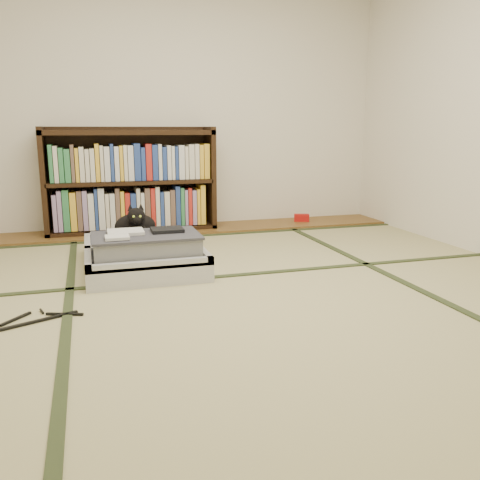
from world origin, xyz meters
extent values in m
plane|color=tan|center=(0.00, 0.00, 0.00)|extent=(4.50, 4.50, 0.00)
cube|color=brown|center=(0.00, 2.00, 0.01)|extent=(4.00, 0.50, 0.02)
cube|color=#AD110D|center=(1.21, 2.03, 0.06)|extent=(0.17, 0.14, 0.07)
plane|color=silver|center=(0.00, 2.25, 1.20)|extent=(4.00, 0.00, 4.00)
cube|color=#2D381E|center=(-1.00, 0.00, 0.00)|extent=(0.05, 4.50, 0.01)
cube|color=#2D381E|center=(1.00, 0.00, 0.00)|extent=(0.05, 4.50, 0.01)
cube|color=#2D381E|center=(0.00, 0.40, 0.00)|extent=(4.00, 0.05, 0.01)
cube|color=#2D381E|center=(0.00, 1.70, 0.00)|extent=(4.00, 0.05, 0.01)
cube|color=black|center=(-1.22, 2.07, 0.47)|extent=(0.04, 0.35, 0.98)
cube|color=black|center=(0.27, 2.07, 0.47)|extent=(0.04, 0.35, 0.98)
cube|color=black|center=(-0.48, 2.07, 0.03)|extent=(1.53, 0.35, 0.04)
cube|color=black|center=(-0.48, 2.07, 0.91)|extent=(1.53, 0.35, 0.04)
cube|color=black|center=(-0.48, 2.07, 0.47)|extent=(1.46, 0.35, 0.03)
cube|color=black|center=(-0.48, 2.23, 0.47)|extent=(1.53, 0.02, 0.98)
cube|color=gray|center=(-0.48, 2.05, 0.25)|extent=(1.38, 0.24, 0.42)
cube|color=gray|center=(-0.48, 2.05, 0.66)|extent=(1.38, 0.24, 0.37)
cube|color=#BBBCC0|center=(-0.52, 0.55, 0.07)|extent=(0.77, 0.52, 0.13)
cube|color=#2E2F36|center=(-0.52, 0.55, 0.10)|extent=(0.69, 0.43, 0.10)
cube|color=#BBBCC0|center=(-0.52, 0.31, 0.14)|extent=(0.77, 0.04, 0.05)
cube|color=#BBBCC0|center=(-0.52, 0.79, 0.14)|extent=(0.77, 0.04, 0.05)
cube|color=#BBBCC0|center=(-0.89, 0.55, 0.14)|extent=(0.04, 0.52, 0.05)
cube|color=#BBBCC0|center=(-0.15, 0.55, 0.14)|extent=(0.04, 0.52, 0.05)
cube|color=#BBBCC0|center=(-0.52, 1.07, 0.07)|extent=(0.77, 0.52, 0.13)
cube|color=#2E2F36|center=(-0.52, 1.07, 0.10)|extent=(0.69, 0.43, 0.10)
cube|color=#BBBCC0|center=(-0.52, 0.83, 0.14)|extent=(0.77, 0.04, 0.05)
cube|color=#BBBCC0|center=(-0.52, 1.30, 0.14)|extent=(0.77, 0.04, 0.05)
cube|color=#BBBCC0|center=(-0.89, 1.07, 0.14)|extent=(0.04, 0.52, 0.05)
cube|color=#BBBCC0|center=(-0.15, 1.07, 0.14)|extent=(0.04, 0.52, 0.05)
cylinder|color=black|center=(-0.52, 0.81, 0.14)|extent=(0.70, 0.02, 0.02)
cube|color=gray|center=(-0.52, 0.55, 0.20)|extent=(0.66, 0.40, 0.13)
cube|color=#3A3941|center=(-0.52, 0.55, 0.27)|extent=(0.68, 0.42, 0.02)
cube|color=silver|center=(-0.64, 0.60, 0.29)|extent=(0.23, 0.19, 0.02)
cube|color=black|center=(-0.38, 0.60, 0.29)|extent=(0.21, 0.16, 0.02)
cube|color=silver|center=(-0.71, 0.45, 0.29)|extent=(0.14, 0.12, 0.02)
cube|color=white|center=(-0.75, 0.30, 0.07)|extent=(0.06, 0.01, 0.04)
cube|color=white|center=(-0.62, 0.30, 0.06)|extent=(0.05, 0.01, 0.04)
cube|color=orange|center=(-0.26, 0.30, 0.07)|extent=(0.05, 0.01, 0.04)
cube|color=#197F33|center=(-0.33, 0.30, 0.09)|extent=(0.04, 0.01, 0.03)
ellipsoid|color=black|center=(-0.54, 1.08, 0.24)|extent=(0.30, 0.20, 0.19)
ellipsoid|color=black|center=(-0.54, 0.99, 0.22)|extent=(0.15, 0.11, 0.11)
ellipsoid|color=black|center=(-0.54, 0.96, 0.33)|extent=(0.13, 0.12, 0.12)
sphere|color=black|center=(-0.54, 0.91, 0.31)|extent=(0.06, 0.06, 0.06)
cone|color=black|center=(-0.58, 0.98, 0.39)|extent=(0.05, 0.06, 0.06)
cone|color=black|center=(-0.50, 0.98, 0.39)|extent=(0.05, 0.06, 0.06)
sphere|color=#A5BF33|center=(-0.56, 0.90, 0.34)|extent=(0.02, 0.02, 0.02)
sphere|color=#A5BF33|center=(-0.52, 0.90, 0.34)|extent=(0.02, 0.02, 0.02)
cylinder|color=black|center=(-0.44, 1.17, 0.17)|extent=(0.18, 0.11, 0.03)
torus|color=white|center=(-0.36, 1.09, 0.15)|extent=(0.11, 0.11, 0.01)
torus|color=white|center=(-0.36, 1.08, 0.17)|extent=(0.09, 0.09, 0.01)
cube|color=black|center=(-1.13, -0.10, 0.01)|extent=(0.36, 0.18, 0.01)
cube|color=black|center=(-1.25, -0.04, 0.01)|extent=(0.13, 0.16, 0.01)
cube|color=black|center=(-1.01, -0.04, 0.01)|extent=(0.19, 0.08, 0.01)
cylinder|color=black|center=(-1.13, 0.04, 0.01)|extent=(0.03, 0.07, 0.01)
camera|label=1|loc=(-0.86, -2.67, 0.94)|focal=38.00mm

